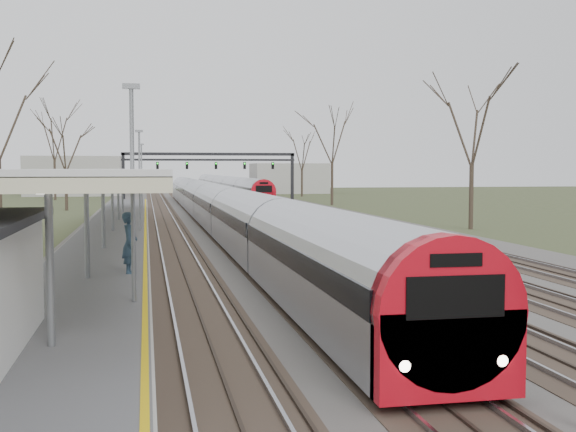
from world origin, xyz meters
name	(u,v)px	position (x,y,z in m)	size (l,w,h in m)	color
track_bed	(242,219)	(0.26, 55.00, 0.06)	(24.00, 160.00, 0.22)	#474442
platform	(116,235)	(-9.05, 37.50, 0.50)	(3.50, 69.00, 1.00)	#9E9B93
canopy	(111,173)	(-9.05, 32.99, 3.93)	(4.10, 50.00, 3.11)	slate
signal_gantry	(210,162)	(0.29, 84.99, 4.91)	(21.00, 0.59, 6.08)	black
tree_east_far	(472,121)	(14.00, 42.00, 7.29)	(5.00, 5.00, 10.30)	#2D231C
train_near	(211,203)	(-2.50, 52.75, 1.48)	(2.62, 90.21, 3.05)	#B3B6BE
train_far	(225,186)	(4.50, 107.53, 1.48)	(2.62, 75.21, 3.05)	#B3B6BE
passenger	(130,243)	(-7.89, 18.74, 1.92)	(0.67, 0.44, 1.84)	#283C4E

